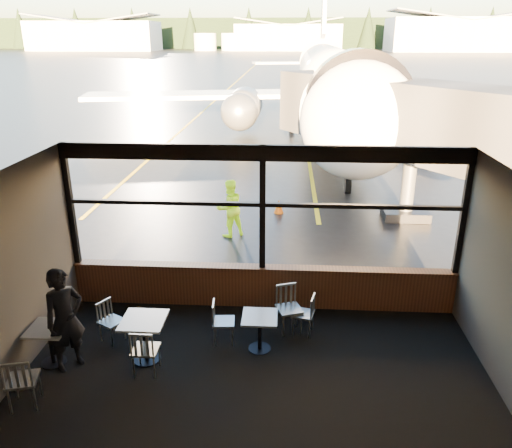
# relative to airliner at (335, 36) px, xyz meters

# --- Properties ---
(ground_plane) EXTENTS (520.00, 520.00, 0.00)m
(ground_plane) POSITION_rel_airliner_xyz_m (-2.96, 99.76, -5.39)
(ground_plane) COLOR black
(ground_plane) RESTS_ON ground
(carpet_floor) EXTENTS (8.00, 6.00, 0.01)m
(carpet_floor) POSITION_rel_airliner_xyz_m (-2.96, -23.24, -5.38)
(carpet_floor) COLOR black
(carpet_floor) RESTS_ON ground
(ceiling) EXTENTS (8.00, 6.00, 0.04)m
(ceiling) POSITION_rel_airliner_xyz_m (-2.96, -23.24, -1.89)
(ceiling) COLOR #38332D
(ceiling) RESTS_ON ground
(window_sill) EXTENTS (8.00, 0.28, 0.90)m
(window_sill) POSITION_rel_airliner_xyz_m (-2.96, -20.24, -4.94)
(window_sill) COLOR #5B311B
(window_sill) RESTS_ON ground
(window_header) EXTENTS (8.00, 0.18, 0.30)m
(window_header) POSITION_rel_airliner_xyz_m (-2.96, -20.24, -2.04)
(window_header) COLOR black
(window_header) RESTS_ON ground
(mullion_left) EXTENTS (0.12, 0.12, 2.60)m
(mullion_left) POSITION_rel_airliner_xyz_m (-6.91, -20.24, -3.19)
(mullion_left) COLOR black
(mullion_left) RESTS_ON ground
(mullion_centre) EXTENTS (0.12, 0.12, 2.60)m
(mullion_centre) POSITION_rel_airliner_xyz_m (-2.96, -20.24, -3.19)
(mullion_centre) COLOR black
(mullion_centre) RESTS_ON ground
(mullion_right) EXTENTS (0.12, 0.12, 2.60)m
(mullion_right) POSITION_rel_airliner_xyz_m (0.99, -20.24, -3.19)
(mullion_right) COLOR black
(mullion_right) RESTS_ON ground
(window_transom) EXTENTS (8.00, 0.10, 0.08)m
(window_transom) POSITION_rel_airliner_xyz_m (-2.96, -20.24, -3.09)
(window_transom) COLOR black
(window_transom) RESTS_ON ground
(airliner) EXTENTS (30.06, 35.82, 10.78)m
(airliner) POSITION_rel_airliner_xyz_m (0.00, 0.00, 0.00)
(airliner) COLOR white
(airliner) RESTS_ON ground_plane
(jet_bridge) EXTENTS (8.41, 10.27, 4.48)m
(jet_bridge) POSITION_rel_airliner_xyz_m (0.64, -14.74, -3.15)
(jet_bridge) COLOR #2E2E31
(jet_bridge) RESTS_ON ground_plane
(cafe_table_near) EXTENTS (0.64, 0.64, 0.70)m
(cafe_table_near) POSITION_rel_airliner_xyz_m (-2.93, -21.84, -5.04)
(cafe_table_near) COLOR #A09B93
(cafe_table_near) RESTS_ON carpet_floor
(cafe_table_mid) EXTENTS (0.76, 0.76, 0.83)m
(cafe_table_mid) POSITION_rel_airliner_xyz_m (-4.93, -22.28, -4.97)
(cafe_table_mid) COLOR #A5A198
(cafe_table_mid) RESTS_ON carpet_floor
(cafe_table_left) EXTENTS (0.67, 0.67, 0.73)m
(cafe_table_left) POSITION_rel_airliner_xyz_m (-6.56, -22.49, -5.02)
(cafe_table_left) COLOR #9B978F
(cafe_table_left) RESTS_ON carpet_floor
(chair_near_e) EXTENTS (0.55, 0.55, 0.84)m
(chair_near_e) POSITION_rel_airliner_xyz_m (-2.12, -21.24, -4.97)
(chair_near_e) COLOR #A9A398
(chair_near_e) RESTS_ON carpet_floor
(chair_near_w) EXTENTS (0.49, 0.49, 0.85)m
(chair_near_w) POSITION_rel_airliner_xyz_m (-3.62, -21.63, -4.96)
(chair_near_w) COLOR #BBB5A9
(chair_near_w) RESTS_ON carpet_floor
(chair_near_n) EXTENTS (0.66, 0.66, 0.94)m
(chair_near_n) POSITION_rel_airliner_xyz_m (-2.39, -21.18, -4.92)
(chair_near_n) COLOR #AEAA9D
(chair_near_n) RESTS_ON carpet_floor
(chair_mid_s) EXTENTS (0.50, 0.50, 0.91)m
(chair_mid_s) POSITION_rel_airliner_xyz_m (-4.83, -22.64, -4.93)
(chair_mid_s) COLOR beige
(chair_mid_s) RESTS_ON carpet_floor
(chair_mid_w) EXTENTS (0.61, 0.61, 0.81)m
(chair_mid_w) POSITION_rel_airliner_xyz_m (-5.73, -21.72, -4.98)
(chair_mid_w) COLOR #BAB5A8
(chair_mid_w) RESTS_ON carpet_floor
(chair_left_s) EXTENTS (0.62, 0.62, 0.94)m
(chair_left_s) POSITION_rel_airliner_xyz_m (-6.51, -23.56, -4.92)
(chair_left_s) COLOR #B7B2A5
(chair_left_s) RESTS_ON carpet_floor
(passenger) EXTENTS (0.78, 0.81, 1.87)m
(passenger) POSITION_rel_airliner_xyz_m (-6.21, -22.53, -4.45)
(passenger) COLOR black
(passenger) RESTS_ON carpet_floor
(ground_crew) EXTENTS (1.03, 0.98, 1.67)m
(ground_crew) POSITION_rel_airliner_xyz_m (-4.10, -16.27, -4.55)
(ground_crew) COLOR #BFF219
(ground_crew) RESTS_ON ground_plane
(cone_nose) EXTENTS (0.32, 0.32, 0.45)m
(cone_nose) POSITION_rel_airliner_xyz_m (-2.72, -14.22, -5.16)
(cone_nose) COLOR #F23D07
(cone_nose) RESTS_ON ground_plane
(hangar_left) EXTENTS (45.00, 18.00, 11.00)m
(hangar_left) POSITION_rel_airliner_xyz_m (-72.96, 159.76, 0.11)
(hangar_left) COLOR silver
(hangar_left) RESTS_ON ground_plane
(hangar_mid) EXTENTS (38.00, 15.00, 10.00)m
(hangar_mid) POSITION_rel_airliner_xyz_m (-2.96, 164.76, -0.39)
(hangar_mid) COLOR silver
(hangar_mid) RESTS_ON ground_plane
(hangar_right) EXTENTS (50.00, 20.00, 12.00)m
(hangar_right) POSITION_rel_airliner_xyz_m (57.04, 157.76, 0.61)
(hangar_right) COLOR silver
(hangar_right) RESTS_ON ground_plane
(fuel_tank_a) EXTENTS (8.00, 8.00, 6.00)m
(fuel_tank_a) POSITION_rel_airliner_xyz_m (-32.96, 161.76, -2.39)
(fuel_tank_a) COLOR silver
(fuel_tank_a) RESTS_ON ground_plane
(fuel_tank_b) EXTENTS (8.00, 8.00, 6.00)m
(fuel_tank_b) POSITION_rel_airliner_xyz_m (-22.96, 161.76, -2.39)
(fuel_tank_b) COLOR silver
(fuel_tank_b) RESTS_ON ground_plane
(fuel_tank_c) EXTENTS (8.00, 8.00, 6.00)m
(fuel_tank_c) POSITION_rel_airliner_xyz_m (-12.96, 161.76, -2.39)
(fuel_tank_c) COLOR silver
(fuel_tank_c) RESTS_ON ground_plane
(treeline) EXTENTS (360.00, 3.00, 12.00)m
(treeline) POSITION_rel_airliner_xyz_m (-2.96, 189.76, 0.61)
(treeline) COLOR black
(treeline) RESTS_ON ground_plane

